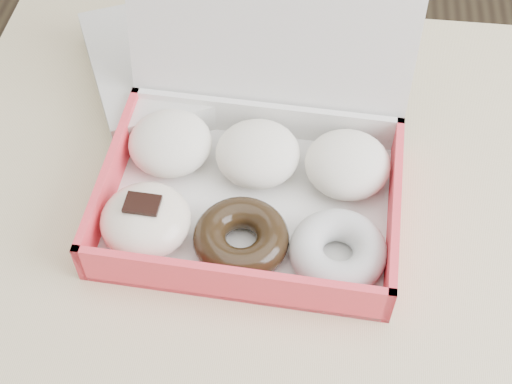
# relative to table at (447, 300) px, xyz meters

# --- Properties ---
(table) EXTENTS (1.20, 0.80, 0.75)m
(table) POSITION_rel_table_xyz_m (0.00, 0.00, 0.00)
(table) COLOR tan
(table) RESTS_ON ground
(donut_box) EXTENTS (0.33, 0.29, 0.23)m
(donut_box) POSITION_rel_table_xyz_m (-0.23, 0.06, 0.12)
(donut_box) COLOR white
(donut_box) RESTS_ON table
(newspapers) EXTENTS (0.34, 0.32, 0.04)m
(newspapers) POSITION_rel_table_xyz_m (-0.31, 0.26, 0.10)
(newspapers) COLOR silver
(newspapers) RESTS_ON table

